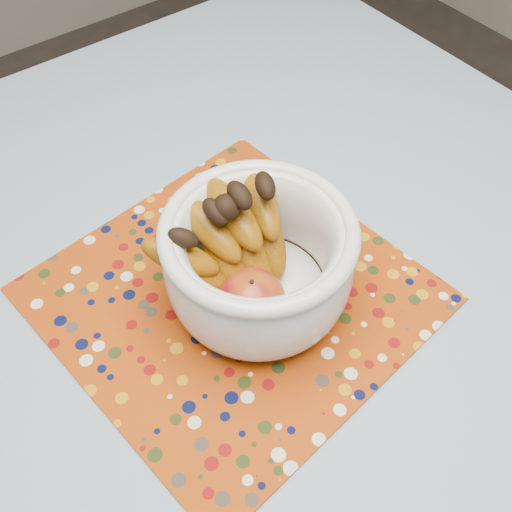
% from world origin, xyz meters
% --- Properties ---
extents(table, '(1.20, 1.20, 0.75)m').
position_xyz_m(table, '(0.00, 0.00, 0.67)').
color(table, brown).
rests_on(table, ground).
extents(tablecloth, '(1.32, 1.32, 0.01)m').
position_xyz_m(tablecloth, '(0.00, 0.00, 0.76)').
color(tablecloth, '#617FA2').
rests_on(tablecloth, table).
extents(placemat, '(0.47, 0.47, 0.00)m').
position_xyz_m(placemat, '(0.02, 0.03, 0.76)').
color(placemat, '#903207').
rests_on(placemat, tablecloth).
extents(fruit_bowl, '(0.26, 0.23, 0.18)m').
position_xyz_m(fruit_bowl, '(0.04, 0.02, 0.84)').
color(fruit_bowl, silver).
rests_on(fruit_bowl, placemat).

